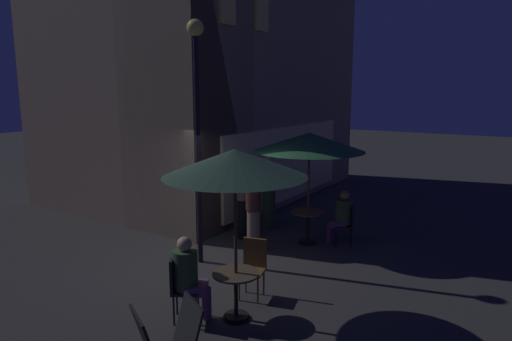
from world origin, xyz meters
name	(u,v)px	position (x,y,z in m)	size (l,w,h in m)	color
ground_plane	(200,270)	(0.00, 0.00, 0.00)	(60.00, 60.00, 0.00)	#333232
cafe_building	(210,73)	(4.15, 2.96, 3.78)	(8.98, 6.52, 7.58)	gray
street_lamp_near_corner	(197,103)	(0.32, 0.26, 3.08)	(0.31, 0.31, 4.58)	black
cafe_table_0	(236,286)	(-1.11, -1.61, 0.51)	(0.69, 0.69, 0.72)	black
cafe_table_1	(308,220)	(2.44, -1.02, 0.52)	(0.71, 0.71, 0.72)	black
patio_umbrella_0	(235,164)	(-1.11, -1.61, 2.32)	(2.04, 2.04, 2.53)	black
patio_umbrella_1	(309,142)	(2.44, -1.02, 2.23)	(2.35, 2.35, 2.44)	black
cafe_chair_0	(253,263)	(-0.34, -1.42, 0.56)	(0.48, 0.48, 0.95)	brown
cafe_chair_1	(179,283)	(-1.58, -0.94, 0.58)	(0.55, 0.55, 0.97)	black
cafe_chair_2	(348,221)	(2.78, -1.82, 0.54)	(0.52, 0.52, 0.91)	black
patron_seated_0	(189,273)	(-1.50, -1.05, 0.72)	(0.51, 0.55, 1.27)	#623A67
patron_seated_1	(342,214)	(2.73, -1.69, 0.69)	(0.49, 0.56, 1.21)	#5B3364
patron_standing_2	(243,201)	(1.96, 0.35, 0.86)	(0.31, 0.31, 1.68)	black
patron_standing_3	(253,210)	(1.40, -0.29, 0.89)	(0.32, 0.32, 1.76)	#796455
patron_standing_4	(269,192)	(2.90, 0.25, 0.90)	(0.37, 0.37, 1.79)	#334C34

